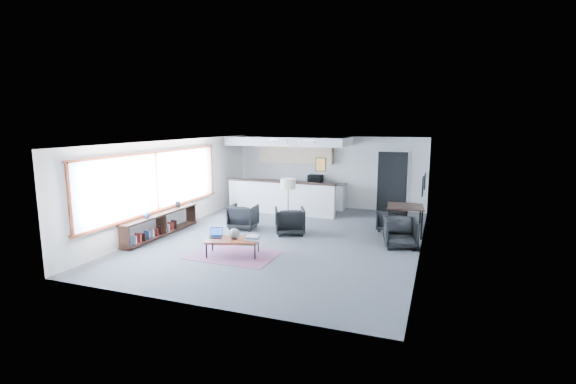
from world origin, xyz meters
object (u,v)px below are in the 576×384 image
(laptop, at_px, (216,234))
(book_stack, at_px, (253,238))
(coffee_table, at_px, (233,240))
(dining_chair_near, at_px, (400,234))
(armchair_left, at_px, (243,215))
(dining_table, at_px, (405,208))
(ceramic_pot, at_px, (234,234))
(microwave, at_px, (315,178))
(armchair_right, at_px, (290,220))
(dining_chair_far, at_px, (392,222))
(floor_lamp, at_px, (288,186))

(laptop, height_order, book_stack, laptop)
(coffee_table, relative_size, dining_chair_near, 1.97)
(armchair_left, distance_m, dining_table, 4.65)
(dining_chair_near, bearing_deg, book_stack, -161.42)
(ceramic_pot, distance_m, book_stack, 0.46)
(ceramic_pot, bearing_deg, armchair_left, 111.55)
(ceramic_pot, relative_size, armchair_left, 0.33)
(dining_chair_near, distance_m, microwave, 5.28)
(coffee_table, xyz_separation_m, armchair_right, (0.61, 2.25, 0.04))
(book_stack, distance_m, dining_chair_far, 4.40)
(dining_table, bearing_deg, ceramic_pot, -137.52)
(coffee_table, relative_size, floor_lamp, 0.89)
(dining_chair_far, bearing_deg, ceramic_pot, 63.24)
(coffee_table, xyz_separation_m, dining_chair_far, (3.27, 3.49, -0.08))
(book_stack, bearing_deg, dining_chair_far, 50.54)
(armchair_right, height_order, floor_lamp, floor_lamp)
(floor_lamp, distance_m, dining_chair_near, 3.39)
(ceramic_pot, height_order, dining_table, dining_table)
(armchair_right, distance_m, floor_lamp, 0.98)
(floor_lamp, height_order, dining_table, floor_lamp)
(armchair_left, bearing_deg, ceramic_pot, 105.88)
(microwave, bearing_deg, armchair_left, -106.01)
(coffee_table, xyz_separation_m, floor_lamp, (0.44, 2.58, 0.95))
(coffee_table, bearing_deg, dining_table, 25.95)
(armchair_left, height_order, floor_lamp, floor_lamp)
(armchair_left, relative_size, armchair_right, 0.95)
(ceramic_pot, bearing_deg, dining_chair_far, 47.03)
(coffee_table, bearing_deg, dining_chair_near, 12.84)
(dining_table, bearing_deg, dining_chair_far, 154.64)
(armchair_left, height_order, dining_chair_far, armchair_left)
(coffee_table, xyz_separation_m, microwave, (0.24, 5.99, 0.73))
(laptop, xyz_separation_m, ceramic_pot, (0.50, -0.01, 0.06))
(floor_lamp, relative_size, microwave, 2.98)
(armchair_left, distance_m, microwave, 3.88)
(armchair_left, bearing_deg, dining_chair_near, 170.24)
(microwave, bearing_deg, coffee_table, -90.99)
(coffee_table, relative_size, armchair_left, 1.74)
(coffee_table, height_order, floor_lamp, floor_lamp)
(laptop, bearing_deg, dining_chair_far, 23.10)
(book_stack, bearing_deg, dining_chair_near, 31.56)
(laptop, distance_m, dining_table, 5.27)
(ceramic_pot, bearing_deg, armchair_right, 75.63)
(armchair_right, bearing_deg, microwave, -108.58)
(armchair_left, bearing_deg, armchair_right, 170.39)
(armchair_right, bearing_deg, laptop, 40.09)
(dining_table, height_order, microwave, microwave)
(ceramic_pot, distance_m, microwave, 6.02)
(coffee_table, bearing_deg, ceramic_pot, -4.60)
(armchair_left, height_order, microwave, microwave)
(ceramic_pot, bearing_deg, microwave, 88.04)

